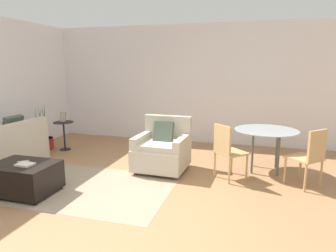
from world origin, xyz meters
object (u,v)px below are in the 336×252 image
book_stack (25,164)px  dining_chair_near_right (310,154)px  side_table (64,130)px  dining_table (266,135)px  tv_remote_primary (23,161)px  picture_frame (63,117)px  ottoman (24,177)px  armchair (162,150)px  potted_plant (43,141)px  dining_chair_near_left (227,148)px

book_stack → dining_chair_near_right: dining_chair_near_right is taller
side_table → dining_table: bearing=-3.0°
tv_remote_primary → picture_frame: size_ratio=0.70×
book_stack → ottoman: bearing=149.0°
tv_remote_primary → dining_chair_near_right: size_ratio=0.16×
ottoman → tv_remote_primary: tv_remote_primary is taller
dining_table → armchair: bearing=-165.9°
potted_plant → book_stack: bearing=-56.6°
tv_remote_primary → book_stack: bearing=-42.0°
armchair → dining_chair_near_right: (2.33, -0.17, 0.16)m
book_stack → picture_frame: 2.40m
picture_frame → dining_chair_near_left: (3.55, -0.82, -0.20)m
dining_table → dining_chair_near_left: 0.86m
tv_remote_primary → potted_plant: 2.39m
potted_plant → dining_table: size_ratio=0.97×
ottoman → dining_chair_near_left: (2.73, 1.33, 0.28)m
dining_table → picture_frame: bearing=177.0°
dining_chair_near_left → dining_chair_near_right: bearing=0.0°
armchair → dining_table: bearing=14.1°
dining_chair_near_right → side_table: bearing=170.2°
ottoman → dining_chair_near_right: bearing=18.7°
tv_remote_primary → side_table: (-0.77, 2.08, -0.01)m
potted_plant → dining_table: potted_plant is taller
ottoman → tv_remote_primary: 0.23m
side_table → tv_remote_primary: bearing=-69.7°
potted_plant → dining_table: (4.65, -0.15, 0.46)m
ottoman → picture_frame: size_ratio=4.28×
tv_remote_primary → potted_plant: (-1.27, 2.01, -0.26)m
ottoman → book_stack: size_ratio=3.74×
tv_remote_primary → dining_chair_near_right: 4.18m
picture_frame → dining_table: 4.16m
book_stack → side_table: size_ratio=0.38×
book_stack → dining_table: (3.24, 1.99, 0.19)m
ottoman → dining_table: bearing=30.2°
ottoman → potted_plant: potted_plant is taller
potted_plant → dining_chair_near_right: 5.32m
book_stack → dining_table: 3.81m
ottoman → dining_chair_near_left: size_ratio=0.99×
dining_table → dining_chair_near_right: size_ratio=1.18×
potted_plant → dining_table: 4.68m
ottoman → armchair: bearing=43.1°
dining_chair_near_left → dining_chair_near_right: size_ratio=1.00×
ottoman → dining_chair_near_left: dining_chair_near_left is taller
ottoman → picture_frame: (-0.82, 2.15, 0.48)m
book_stack → dining_chair_near_left: size_ratio=0.26×
book_stack → picture_frame: bearing=112.4°
ottoman → dining_chair_near_left: bearing=26.0°
ottoman → book_stack: (0.09, -0.05, 0.21)m
tv_remote_primary → ottoman: bearing=-54.5°
armchair → picture_frame: size_ratio=4.43×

